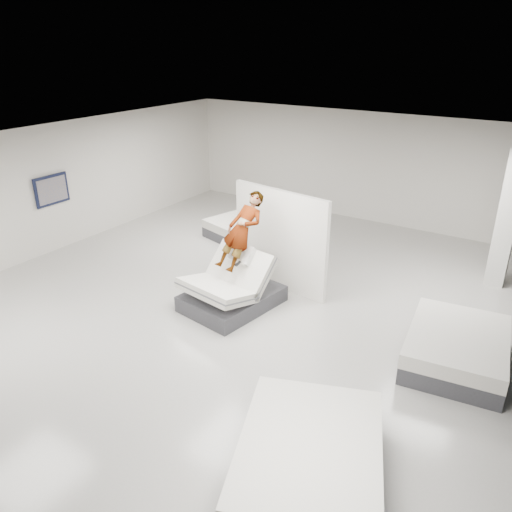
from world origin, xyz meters
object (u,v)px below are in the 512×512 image
divider_panel (280,240)px  wall_poster (52,190)px  column (508,216)px  flat_bed_right_near (309,462)px  flat_bed_right_far (456,348)px  hero_bed (231,290)px  remote (238,264)px  person (242,246)px  flat_bed_left_far (242,231)px

divider_panel → wall_poster: 6.05m
column → flat_bed_right_near: bearing=-98.0°
flat_bed_right_far → hero_bed: bearing=-173.8°
hero_bed → remote: bearing=-12.4°
hero_bed → wall_poster: 5.67m
divider_panel → person: bearing=-98.1°
person → flat_bed_right_far: (4.28, 0.14, -0.96)m
column → flat_bed_right_far: bearing=-90.9°
flat_bed_right_far → flat_bed_left_far: (-6.26, 2.74, -0.04)m
hero_bed → flat_bed_left_far: (-1.93, 3.22, -0.13)m
remote → flat_bed_left_far: bearing=132.1°
person → flat_bed_right_far: size_ratio=0.75×
person → divider_panel: (0.30, 1.01, -0.14)m
remote → column: size_ratio=0.04×
divider_panel → wall_poster: (-5.90, -1.25, 0.49)m
person → wall_poster: (-5.59, -0.25, 0.35)m
flat_bed_right_far → divider_panel: bearing=167.7°
hero_bed → remote: hero_bed is taller
remote → divider_panel: 1.40m
person → flat_bed_left_far: bearing=133.3°
flat_bed_right_near → wall_poster: size_ratio=2.88×
hero_bed → flat_bed_right_near: (3.38, -3.11, -0.07)m
column → wall_poster: size_ratio=3.37×
remote → flat_bed_right_far: bearing=16.0°
divider_panel → flat_bed_right_far: (3.98, -0.87, -0.82)m
column → hero_bed: bearing=-137.1°
flat_bed_left_far → remote: bearing=-56.7°
remote → hero_bed: bearing=176.4°
hero_bed → person: person is taller
column → wall_poster: bearing=-158.1°
remote → divider_panel: divider_panel is taller
divider_panel → flat_bed_right_far: size_ratio=1.08×
hero_bed → flat_bed_right_far: 4.36m
flat_bed_left_far → wall_poster: 4.97m
person → hero_bed: bearing=-90.0°
wall_poster → hero_bed: bearing=-0.9°
flat_bed_left_far → wall_poster: bearing=-139.1°
divider_panel → column: (4.04, 2.75, 0.49)m
hero_bed → column: (4.39, 4.09, 1.22)m
flat_bed_right_near → flat_bed_right_far: bearing=75.1°
flat_bed_left_far → column: (6.32, 0.87, 1.35)m
remote → divider_panel: size_ratio=0.06×
divider_panel → wall_poster: size_ratio=2.57×
hero_bed → flat_bed_right_near: size_ratio=0.76×
flat_bed_right_near → flat_bed_left_far: size_ratio=1.29×
person → wall_poster: wall_poster is taller
divider_panel → flat_bed_right_near: size_ratio=0.89×
remote → column: 5.90m
person → column: (4.34, 3.75, 0.35)m
divider_panel → flat_bed_left_far: (-2.28, 1.88, -0.86)m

